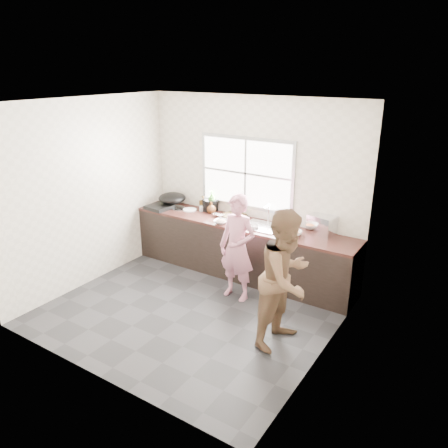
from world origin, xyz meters
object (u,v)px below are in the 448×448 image
Objects in this scene: bowl_held at (254,226)px; glass_jar at (201,209)px; wok at (172,198)px; woman at (237,251)px; black_pot at (210,205)px; plate_food at (190,210)px; bottle_brown_tall at (204,203)px; person_side at (286,278)px; bowl_crabs at (294,233)px; burner at (159,207)px; pot_lid_left at (177,208)px; bottle_brown_short at (211,208)px; cutting_board at (235,216)px; bottle_green at (212,201)px; dish_rack at (322,225)px; bowl_mince at (221,222)px; pot_lid_right at (179,209)px.

glass_jar is (-1.10, 0.24, 0.01)m from bowl_held.
wok is at bearing 173.79° from bowl_held.
black_pot is at bearing 143.26° from woman.
bottle_brown_tall is at bearing 43.20° from plate_food.
person_side reaches higher than bowl_crabs.
burner is 1.55× the size of pot_lid_left.
woman is at bearing -39.85° from black_pot.
woman is 8.11× the size of bottle_brown_short.
cutting_board is 1.31m from burner.
bottle_green reaches higher than bowl_crabs.
bottle_brown_short is 0.48× the size of dish_rack.
bowl_mince is 1.48m from dish_rack.
bowl_crabs is at bearing 48.95° from woman.
woman is 3.87× the size of dish_rack.
person_side is 1.54m from bowl_held.
person_side is at bearing -26.27° from pot_lid_left.
bottle_brown_tall reaches higher than cutting_board.
cutting_board is 1.40m from dish_rack.
bowl_mince is (-0.56, 0.44, 0.19)m from woman.
bottle_green is (-1.02, 0.87, 0.33)m from woman.
burner is (-0.64, -0.36, -0.08)m from bottle_brown_tall.
bowl_crabs is at bearing -2.45° from pot_lid_left.
bowl_held is at bearing -4.82° from pot_lid_right.
woman reaches higher than pot_lid_left.
pot_lid_right is at bearing 178.17° from bowl_crabs.
burner reaches higher than pot_lid_left.
wok is (-0.54, -0.15, 0.04)m from bottle_brown_tall.
burner is (-2.81, 1.09, 0.07)m from person_side.
plate_food is 0.48× the size of wok.
person_side is at bearing -35.69° from black_pot.
black_pot reaches higher than bowl_crabs.
woman is at bearing -22.48° from wok.
pot_lid_right is (-0.99, -0.15, -0.01)m from cutting_board.
pot_lid_left is at bearing 167.39° from bowl_mince.
dish_rack is at bearing 2.58° from glass_jar.
person_side reaches higher than pot_lid_left.
dish_rack is (0.87, 0.85, 0.30)m from woman.
black_pot is at bearing 31.84° from plate_food.
burner is at bearing -161.99° from bottle_brown_short.
person_side is 1.27m from bowl_crabs.
cutting_board is at bearing 4.58° from wok.
woman is 1.25m from dish_rack.
burner is at bearing -157.99° from glass_jar.
cutting_board is 1.61× the size of pot_lid_left.
cutting_board is 1.12m from bowl_crabs.
bottle_green is 1.88m from dish_rack.
bottle_brown_short is at bearing -21.76° from bottle_brown_tall.
burner is (-2.37, -0.09, -0.00)m from bowl_crabs.
black_pot is at bearing 48.63° from glass_jar.
bowl_crabs is 0.50× the size of dish_rack.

